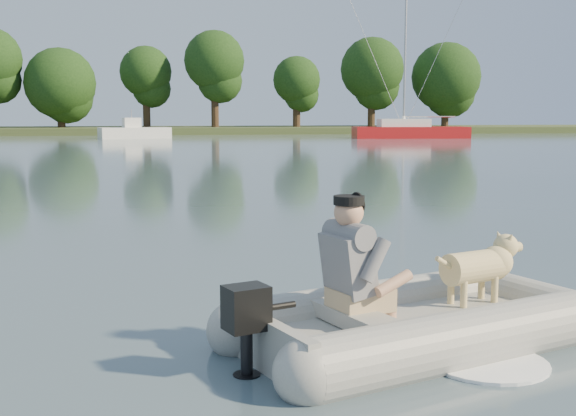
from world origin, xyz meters
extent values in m
plane|color=slate|center=(0.00, 0.00, 0.00)|extent=(160.00, 160.00, 0.00)
cube|color=#47512D|center=(0.00, 62.00, 0.25)|extent=(160.00, 12.00, 0.70)
cylinder|color=#332316|center=(-9.90, 61.33, 1.47)|extent=(0.70, 0.70, 2.94)
sphere|color=#234416|center=(-9.90, 61.33, 4.49)|extent=(6.27, 6.27, 6.27)
cylinder|color=#332316|center=(-2.42, 61.95, 1.84)|extent=(0.70, 0.70, 3.67)
sphere|color=#234416|center=(-2.42, 61.95, 5.61)|extent=(4.69, 4.69, 4.69)
cylinder|color=#332316|center=(3.70, 60.15, 2.15)|extent=(0.70, 0.70, 4.29)
sphere|color=#234416|center=(3.70, 60.15, 6.56)|extent=(5.43, 5.43, 5.43)
cylinder|color=#332316|center=(11.30, 60.43, 1.61)|extent=(0.70, 0.70, 3.21)
sphere|color=#234416|center=(11.30, 60.43, 4.91)|extent=(4.41, 4.41, 4.41)
cylinder|color=#332316|center=(18.70, 61.04, 1.97)|extent=(0.70, 0.70, 3.94)
sphere|color=#234416|center=(18.70, 61.04, 6.02)|extent=(6.03, 6.03, 6.03)
cylinder|color=#332316|center=(26.27, 61.31, 1.76)|extent=(0.70, 0.70, 3.52)
sphere|color=#234416|center=(26.27, 61.31, 5.37)|extent=(6.68, 6.68, 6.68)
cube|color=#A71314|center=(17.15, 45.75, 0.32)|extent=(8.70, 3.36, 1.06)
cube|color=white|center=(16.62, 45.80, 1.12)|extent=(3.89, 2.26, 0.64)
cylinder|color=#A5A5AA|center=(16.62, 45.80, 6.16)|extent=(0.17, 0.17, 10.62)
camera|label=1|loc=(-1.49, -5.96, 1.83)|focal=45.00mm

